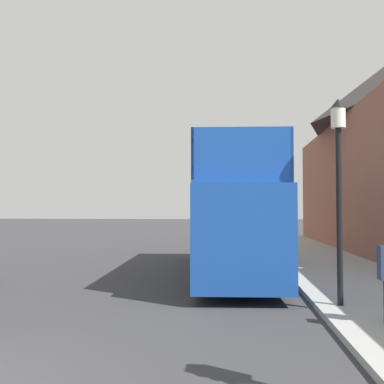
# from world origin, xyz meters

# --- Properties ---
(ground_plane) EXTENTS (144.00, 144.00, 0.00)m
(ground_plane) POSITION_xyz_m (0.00, 21.00, 0.00)
(ground_plane) COLOR #333335
(sidewalk) EXTENTS (3.84, 108.00, 0.14)m
(sidewalk) POSITION_xyz_m (7.59, 18.00, 0.07)
(sidewalk) COLOR #999993
(sidewalk) RESTS_ON ground_plane
(tour_bus) EXTENTS (2.90, 10.94, 4.22)m
(tour_bus) POSITION_xyz_m (3.85, 10.79, 1.86)
(tour_bus) COLOR #19479E
(tour_bus) RESTS_ON ground_plane
(parked_car_ahead_of_bus) EXTENTS (1.95, 4.19, 1.44)m
(parked_car_ahead_of_bus) POSITION_xyz_m (4.53, 18.87, 0.68)
(parked_car_ahead_of_bus) COLOR navy
(parked_car_ahead_of_bus) RESTS_ON ground_plane
(lamp_post_nearest) EXTENTS (0.35, 0.35, 4.60)m
(lamp_post_nearest) POSITION_xyz_m (6.20, 5.18, 3.32)
(lamp_post_nearest) COLOR black
(lamp_post_nearest) RESTS_ON sidewalk
(lamp_post_second) EXTENTS (0.35, 0.35, 4.41)m
(lamp_post_second) POSITION_xyz_m (6.11, 13.76, 3.20)
(lamp_post_second) COLOR black
(lamp_post_second) RESTS_ON sidewalk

